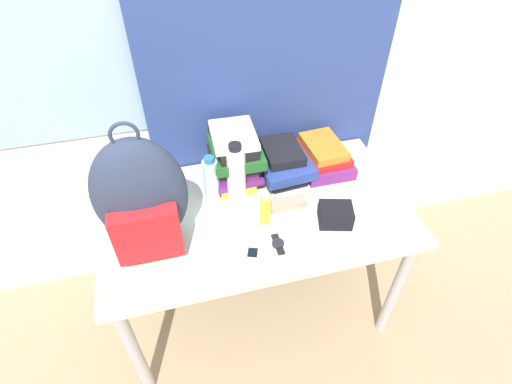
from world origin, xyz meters
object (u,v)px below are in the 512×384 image
camera_pouch (335,215)px  wristwatch (278,244)px  water_bottle (211,180)px  book_stack_center (282,162)px  book_stack_left (234,156)px  sunglasses_case (287,204)px  cell_phone (253,254)px  backpack (141,199)px  sunscreen_bottle (265,209)px  book_stack_right (323,156)px  sports_bottle (236,174)px

camera_pouch → wristwatch: 0.26m
water_bottle → book_stack_center: bearing=14.7°
wristwatch → book_stack_center: bearing=71.1°
book_stack_left → sunglasses_case: (0.17, -0.22, -0.12)m
book_stack_center → water_bottle: bearing=-165.3°
book_stack_center → camera_pouch: (0.12, -0.34, -0.03)m
book_stack_left → camera_pouch: book_stack_left is taller
cell_phone → wristwatch: cell_phone is taller
book_stack_left → sunglasses_case: bearing=-51.5°
book_stack_center → water_bottle: size_ratio=1.33×
backpack → book_stack_left: bearing=34.7°
sunscreen_bottle → book_stack_center: bearing=60.5°
book_stack_left → backpack: bearing=-145.3°
book_stack_right → sunglasses_case: (-0.24, -0.22, -0.04)m
book_stack_right → cell_phone: (-0.44, -0.42, -0.05)m
book_stack_left → water_bottle: size_ratio=1.21×
book_stack_center → camera_pouch: 0.36m
book_stack_center → sports_bottle: (-0.23, -0.11, 0.07)m
book_stack_center → sunscreen_bottle: sunscreen_bottle is taller
water_bottle → camera_pouch: bearing=-29.4°
sports_bottle → cell_phone: bearing=-92.0°
book_stack_right → sunscreen_bottle: 0.44m
water_bottle → camera_pouch: 0.52m
backpack → cell_phone: backpack is taller
book_stack_center → camera_pouch: size_ratio=1.95×
sports_bottle → cell_phone: size_ratio=2.64×
backpack → sunscreen_bottle: bearing=-0.9°
book_stack_center → wristwatch: size_ratio=2.88×
book_stack_center → book_stack_right: book_stack_center is taller
book_stack_center → book_stack_right: bearing=1.7°
sunscreen_bottle → backpack: bearing=179.1°
sunscreen_bottle → wristwatch: bearing=-83.2°
book_stack_right → water_bottle: (-0.53, -0.09, 0.05)m
book_stack_right → wristwatch: bearing=-129.9°
backpack → water_bottle: backpack is taller
book_stack_left → sunscreen_bottle: book_stack_left is taller
book_stack_left → sunscreen_bottle: bearing=-77.0°
sports_bottle → sunscreen_bottle: sports_bottle is taller
sports_bottle → camera_pouch: 0.43m
cell_phone → water_bottle: bearing=104.9°
wristwatch → camera_pouch: bearing=12.7°
book_stack_right → sunglasses_case: 0.33m
cell_phone → book_stack_right: bearing=44.1°
water_bottle → sunglasses_case: bearing=-23.5°
water_bottle → wristwatch: size_ratio=2.16×
backpack → cell_phone: size_ratio=5.01×
book_stack_center → backpack: bearing=-156.4°
book_stack_left → wristwatch: book_stack_left is taller
book_stack_left → wristwatch: bearing=-79.0°
sports_bottle → camera_pouch: bearing=-33.6°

